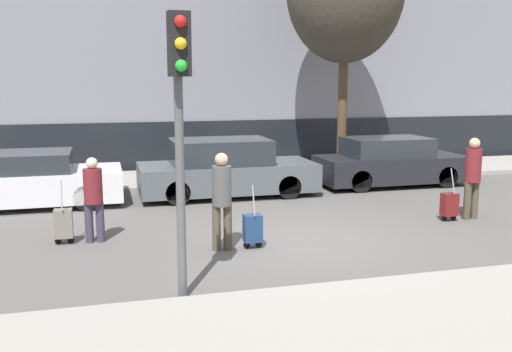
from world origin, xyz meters
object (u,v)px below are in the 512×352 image
at_px(trolley_center, 253,228).
at_px(pedestrian_right, 473,173).
at_px(parked_car_2, 390,163).
at_px(parked_car_0, 25,180).
at_px(trolley_left, 63,224).
at_px(pedestrian_center, 222,195).
at_px(traffic_light, 180,100).
at_px(trolley_right, 449,204).
at_px(parked_bicycle, 210,163).
at_px(parked_car_1, 225,169).
at_px(pedestrian_left, 93,195).

relative_size(trolley_center, pedestrian_right, 0.65).
bearing_deg(parked_car_2, parked_car_0, -178.89).
bearing_deg(trolley_left, trolley_center, -19.49).
distance_m(parked_car_0, trolley_left, 3.71).
bearing_deg(pedestrian_right, parked_car_0, 154.01).
relative_size(parked_car_0, pedestrian_center, 2.52).
distance_m(trolley_left, traffic_light, 4.40).
bearing_deg(trolley_right, trolley_left, 177.52).
bearing_deg(parked_bicycle, parked_car_2, -25.89).
bearing_deg(parked_car_1, pedestrian_center, -102.82).
bearing_deg(pedestrian_right, pedestrian_center, -175.42).
relative_size(trolley_left, parked_bicycle, 0.67).
bearing_deg(pedestrian_center, parked_car_1, -99.60).
distance_m(parked_car_2, trolley_center, 7.24).
height_order(parked_car_2, trolley_center, parked_car_2).
bearing_deg(parked_car_2, trolley_right, -100.84).
xyz_separation_m(trolley_center, trolley_right, (4.55, 0.82, -0.01)).
distance_m(trolley_left, trolley_center, 3.47).
xyz_separation_m(parked_car_2, pedestrian_center, (-5.88, -4.87, 0.34)).
xyz_separation_m(parked_car_0, trolley_center, (4.32, -4.71, -0.26)).
bearing_deg(trolley_center, pedestrian_right, 9.53).
bearing_deg(parked_car_2, parked_bicycle, 154.11).
bearing_deg(parked_car_0, parked_car_1, -0.02).
bearing_deg(parked_car_0, parked_car_2, 1.11).
bearing_deg(parked_car_2, pedestrian_right, -93.29).
height_order(parked_car_2, pedestrian_left, pedestrian_left).
height_order(parked_car_1, parked_bicycle, parked_car_1).
xyz_separation_m(parked_car_0, pedestrian_center, (3.77, -4.68, 0.37)).
distance_m(pedestrian_left, parked_bicycle, 6.92).
bearing_deg(parked_car_1, parked_car_0, 179.98).
bearing_deg(pedestrian_right, parked_bicycle, 121.72).
bearing_deg(parked_car_0, trolley_left, -73.56).
bearing_deg(parked_car_1, pedestrian_right, -40.07).
bearing_deg(trolley_center, parked_car_1, 83.76).
xyz_separation_m(trolley_left, traffic_light, (1.73, -3.30, 2.34)).
bearing_deg(traffic_light, parked_car_2, 45.72).
relative_size(parked_car_2, trolley_left, 3.53).
distance_m(pedestrian_center, pedestrian_right, 5.71).
height_order(trolley_center, pedestrian_right, pedestrian_right).
relative_size(parked_car_0, traffic_light, 1.14).
distance_m(parked_car_1, trolley_left, 5.20).
height_order(parked_car_2, parked_bicycle, parked_car_2).
height_order(parked_car_0, traffic_light, traffic_light).
distance_m(parked_car_0, parked_bicycle, 5.50).
distance_m(trolley_right, traffic_light, 7.17).
bearing_deg(pedestrian_right, trolley_right, -179.94).
bearing_deg(pedestrian_left, parked_car_0, 116.81).
distance_m(pedestrian_center, parked_bicycle, 7.28).
bearing_deg(pedestrian_center, trolley_center, 179.94).
bearing_deg(pedestrian_left, parked_bicycle, 64.21).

